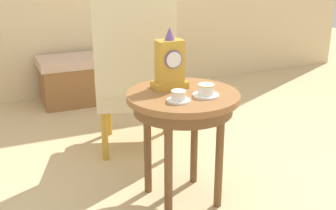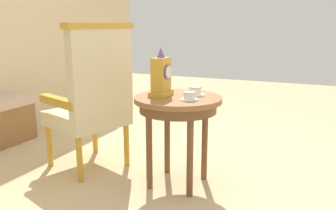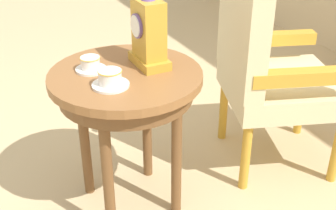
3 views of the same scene
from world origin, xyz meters
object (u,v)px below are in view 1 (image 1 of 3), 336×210
(teacup_right, at_px, (206,91))
(side_table, at_px, (183,108))
(teacup_left, at_px, (179,97))
(armchair, at_px, (136,71))
(window_bench, at_px, (91,78))
(mantel_clock, at_px, (170,64))

(teacup_right, bearing_deg, side_table, 133.52)
(teacup_left, distance_m, teacup_right, 0.17)
(teacup_right, relative_size, armchair, 0.12)
(armchair, xyz_separation_m, window_bench, (-0.02, 1.22, -0.37))
(mantel_clock, relative_size, armchair, 0.29)
(teacup_left, distance_m, window_bench, 2.08)
(teacup_left, bearing_deg, teacup_right, 7.15)
(side_table, relative_size, teacup_right, 4.65)
(side_table, height_order, teacup_left, teacup_left)
(side_table, relative_size, mantel_clock, 1.91)
(side_table, distance_m, teacup_right, 0.17)
(side_table, bearing_deg, armchair, 91.85)
(side_table, relative_size, window_bench, 0.68)
(side_table, height_order, window_bench, side_table)
(teacup_right, height_order, armchair, armchair)
(teacup_left, distance_m, mantel_clock, 0.26)
(mantel_clock, height_order, armchair, armchair)
(teacup_left, height_order, armchair, armchair)
(window_bench, bearing_deg, armchair, -88.92)
(teacup_right, xyz_separation_m, window_bench, (-0.13, 2.01, -0.45))
(side_table, height_order, mantel_clock, mantel_clock)
(mantel_clock, height_order, window_bench, mantel_clock)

